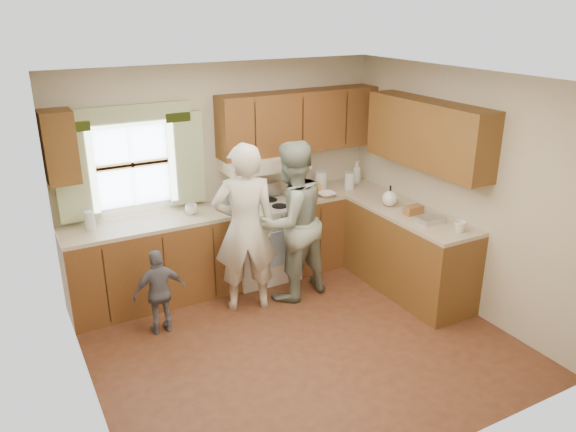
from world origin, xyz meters
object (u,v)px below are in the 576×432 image
woman_left (245,229)px  child (160,292)px  stove (261,240)px  woman_right (291,222)px

woman_left → child: size_ratio=2.06×
woman_left → child: (-0.95, -0.05, -0.47)m
stove → woman_right: bearing=-81.9°
stove → child: (-1.41, -0.64, -0.02)m
woman_right → stove: bearing=-92.7°
woman_right → child: size_ratio=2.00×
woman_right → child: bearing=-8.8°
stove → woman_left: woman_left is taller
stove → woman_right: (0.08, -0.59, 0.42)m
woman_left → woman_right: woman_left is taller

